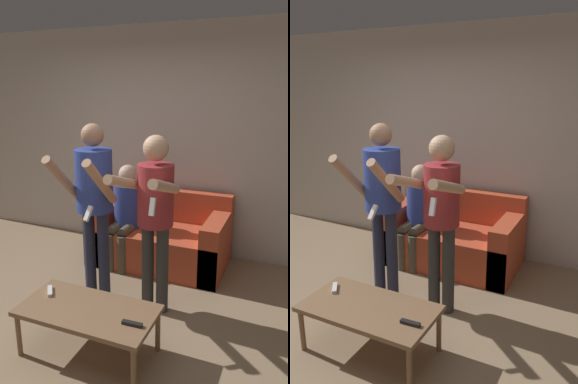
% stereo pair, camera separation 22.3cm
% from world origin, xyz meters
% --- Properties ---
extents(ground_plane, '(14.00, 14.00, 0.00)m').
position_xyz_m(ground_plane, '(0.00, 0.00, 0.00)').
color(ground_plane, '#937A5B').
extents(wall_back, '(6.40, 0.06, 2.70)m').
position_xyz_m(wall_back, '(0.00, 2.10, 1.35)').
color(wall_back, beige).
rests_on(wall_back, ground_plane).
extents(couch, '(1.53, 0.85, 0.81)m').
position_xyz_m(couch, '(0.19, 1.64, 0.29)').
color(couch, '#C64C2D').
rests_on(couch, ground_plane).
extents(person_standing_left, '(0.46, 0.66, 1.69)m').
position_xyz_m(person_standing_left, '(-0.11, 0.67, 1.06)').
color(person_standing_left, '#282D47').
rests_on(person_standing_left, ground_plane).
extents(person_standing_right, '(0.43, 0.72, 1.62)m').
position_xyz_m(person_standing_right, '(0.49, 0.66, 1.01)').
color(person_standing_right, '#383838').
rests_on(person_standing_right, ground_plane).
extents(person_seated, '(0.32, 0.54, 1.16)m').
position_xyz_m(person_seated, '(-0.17, 1.47, 0.64)').
color(person_seated, brown).
rests_on(person_seated, ground_plane).
extents(coffee_table, '(1.04, 0.54, 0.39)m').
position_xyz_m(coffee_table, '(0.24, -0.07, 0.35)').
color(coffee_table, '#846042').
rests_on(coffee_table, ground_plane).
extents(remote_near, '(0.15, 0.04, 0.02)m').
position_xyz_m(remote_near, '(0.64, -0.13, 0.40)').
color(remote_near, black).
rests_on(remote_near, coffee_table).
extents(remote_far, '(0.12, 0.14, 0.02)m').
position_xyz_m(remote_far, '(-0.16, 0.01, 0.40)').
color(remote_far, white).
rests_on(remote_far, coffee_table).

